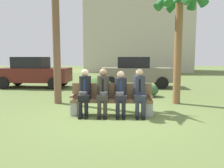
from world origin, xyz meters
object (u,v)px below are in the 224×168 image
at_px(shrub_mid_lawn, 148,90).
at_px(parked_car_near, 34,72).
at_px(palm_tree_short, 180,4).
at_px(building_backdrop, 137,33).
at_px(seated_man_leftmost, 85,90).
at_px(park_bench, 112,100).
at_px(seated_man_centerleft, 103,90).
at_px(shrub_near_bench, 98,87).
at_px(parked_car_far, 135,72).
at_px(seated_man_centerright, 121,91).
at_px(seated_man_rightmost, 139,90).

distance_m(shrub_mid_lawn, parked_car_near, 6.60).
distance_m(palm_tree_short, building_backdrop, 20.18).
bearing_deg(seated_man_leftmost, park_bench, 10.01).
height_order(seated_man_centerleft, palm_tree_short, palm_tree_short).
xyz_separation_m(shrub_near_bench, parked_car_near, (-3.85, 2.93, 0.44)).
bearing_deg(shrub_near_bench, parked_car_far, 62.18).
xyz_separation_m(seated_man_centerright, building_backdrop, (1.97, 21.95, 3.87)).
xyz_separation_m(seated_man_centerleft, shrub_mid_lawn, (1.69, 3.26, -0.47)).
relative_size(shrub_near_bench, parked_car_far, 0.33).
relative_size(palm_tree_short, parked_car_far, 1.19).
bearing_deg(palm_tree_short, seated_man_centerleft, -144.58).
bearing_deg(building_backdrop, seated_man_leftmost, -97.75).
xyz_separation_m(seated_man_rightmost, shrub_mid_lawn, (0.66, 3.26, -0.48)).
bearing_deg(park_bench, building_backdrop, 84.17).
relative_size(seated_man_leftmost, parked_car_far, 0.33).
height_order(palm_tree_short, shrub_near_bench, palm_tree_short).
bearing_deg(building_backdrop, palm_tree_short, -89.84).
xyz_separation_m(seated_man_leftmost, palm_tree_short, (3.04, 1.80, 2.74)).
bearing_deg(shrub_near_bench, seated_man_leftmost, -91.42).
distance_m(seated_man_leftmost, seated_man_centerleft, 0.52).
xyz_separation_m(palm_tree_short, building_backdrop, (-0.06, 20.15, 1.11)).
relative_size(seated_man_rightmost, building_backdrop, 0.11).
relative_size(seated_man_centerright, palm_tree_short, 0.27).
xyz_separation_m(seated_man_leftmost, seated_man_rightmost, (1.55, 0.01, 0.01)).
relative_size(seated_man_centerleft, parked_car_near, 0.34).
height_order(park_bench, building_backdrop, building_backdrop).
bearing_deg(palm_tree_short, seated_man_rightmost, -129.89).
bearing_deg(palm_tree_short, seated_man_centerright, -138.34).
distance_m(shrub_near_bench, building_backdrop, 19.55).
bearing_deg(building_backdrop, park_bench, -95.83).
relative_size(seated_man_centerright, shrub_near_bench, 0.99).
height_order(seated_man_leftmost, building_backdrop, building_backdrop).
distance_m(seated_man_centerright, palm_tree_short, 3.87).
distance_m(palm_tree_short, parked_car_far, 5.46).
bearing_deg(seated_man_leftmost, seated_man_centerleft, 0.16).
bearing_deg(seated_man_centerleft, shrub_near_bench, 98.23).
xyz_separation_m(shrub_mid_lawn, building_backdrop, (0.78, 18.68, 4.32)).
bearing_deg(seated_man_centerleft, seated_man_rightmost, 0.30).
relative_size(seated_man_centerright, parked_car_near, 0.32).
height_order(seated_man_leftmost, seated_man_centerleft, seated_man_centerleft).
distance_m(seated_man_centerleft, building_backdrop, 22.41).
relative_size(seated_man_centerleft, palm_tree_short, 0.28).
bearing_deg(parked_car_near, park_bench, -52.29).
height_order(seated_man_centerright, shrub_mid_lawn, seated_man_centerright).
height_order(seated_man_centerleft, building_backdrop, building_backdrop).
xyz_separation_m(park_bench, parked_car_far, (1.10, 6.30, 0.40)).
xyz_separation_m(park_bench, shrub_near_bench, (-0.68, 2.93, -0.03)).
relative_size(shrub_near_bench, parked_car_near, 0.32).
distance_m(seated_man_centerright, shrub_mid_lawn, 3.50).
distance_m(shrub_near_bench, parked_car_near, 4.86).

